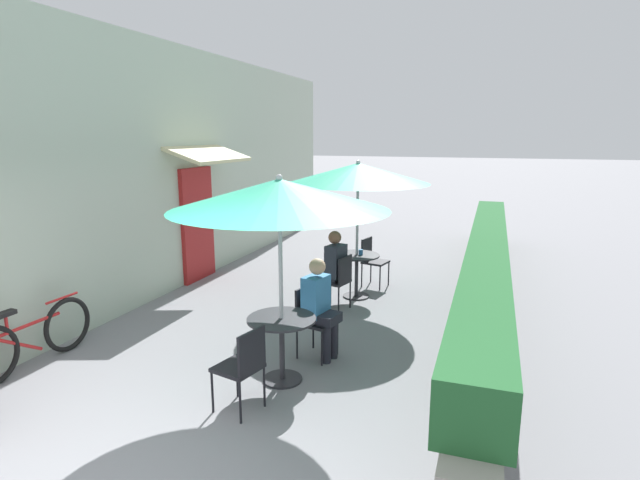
% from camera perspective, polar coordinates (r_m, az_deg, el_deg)
% --- Properties ---
extents(cafe_facade_wall, '(0.98, 11.71, 4.20)m').
position_cam_1_polar(cafe_facade_wall, '(9.90, -13.42, 8.16)').
color(cafe_facade_wall, '#B2C1AD').
rests_on(cafe_facade_wall, ground_plane).
extents(planter_hedge, '(0.60, 10.71, 1.01)m').
position_cam_1_polar(planter_hedge, '(8.64, 18.46, -3.09)').
color(planter_hedge, gray).
rests_on(planter_hedge, ground_plane).
extents(patio_table_near, '(0.76, 0.76, 0.73)m').
position_cam_1_polar(patio_table_near, '(5.58, -4.39, -10.87)').
color(patio_table_near, '#28282D').
rests_on(patio_table_near, ground_plane).
extents(patio_umbrella_near, '(2.31, 2.31, 2.29)m').
position_cam_1_polar(patio_umbrella_near, '(5.18, -4.66, 5.18)').
color(patio_umbrella_near, '#B7B7BC').
rests_on(patio_umbrella_near, ground_plane).
extents(cafe_chair_near_left, '(0.48, 0.48, 0.87)m').
position_cam_1_polar(cafe_chair_near_left, '(5.03, -8.73, -13.73)').
color(cafe_chair_near_left, black).
rests_on(cafe_chair_near_left, ground_plane).
extents(cafe_chair_near_right, '(0.48, 0.48, 0.87)m').
position_cam_1_polar(cafe_chair_near_right, '(6.17, -0.91, -8.65)').
color(cafe_chair_near_right, black).
rests_on(cafe_chair_near_right, ground_plane).
extents(seated_patron_near_right, '(0.46, 0.40, 1.25)m').
position_cam_1_polar(seated_patron_near_right, '(6.05, -0.02, -7.34)').
color(seated_patron_near_right, '#23232D').
rests_on(seated_patron_near_right, ground_plane).
extents(patio_table_mid, '(0.76, 0.76, 0.73)m').
position_cam_1_polar(patio_table_mid, '(8.37, 4.20, -3.05)').
color(patio_table_mid, '#28282D').
rests_on(patio_table_mid, ground_plane).
extents(patio_umbrella_mid, '(2.31, 2.31, 2.29)m').
position_cam_1_polar(patio_umbrella_mid, '(8.11, 4.37, 7.61)').
color(patio_umbrella_mid, '#B7B7BC').
rests_on(patio_umbrella_mid, ground_plane).
extents(cafe_chair_mid_left, '(0.48, 0.48, 0.87)m').
position_cam_1_polar(cafe_chair_mid_left, '(9.02, 5.94, -2.03)').
color(cafe_chair_mid_left, black).
rests_on(cafe_chair_mid_left, ground_plane).
extents(cafe_chair_mid_right, '(0.48, 0.48, 0.87)m').
position_cam_1_polar(cafe_chair_mid_right, '(7.73, 2.17, -4.37)').
color(cafe_chair_mid_right, black).
rests_on(cafe_chair_mid_right, ground_plane).
extents(seated_patron_mid_right, '(0.46, 0.40, 1.25)m').
position_cam_1_polar(seated_patron_mid_right, '(7.74, 1.46, -3.03)').
color(seated_patron_mid_right, '#23232D').
rests_on(seated_patron_mid_right, ground_plane).
extents(coffee_cup_mid, '(0.07, 0.07, 0.09)m').
position_cam_1_polar(coffee_cup_mid, '(8.30, 4.69, -1.39)').
color(coffee_cup_mid, teal).
rests_on(coffee_cup_mid, patio_table_mid).
extents(bicycle_leaning, '(0.12, 1.71, 0.78)m').
position_cam_1_polar(bicycle_leaning, '(6.81, -30.10, -9.71)').
color(bicycle_leaning, black).
rests_on(bicycle_leaning, ground_plane).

